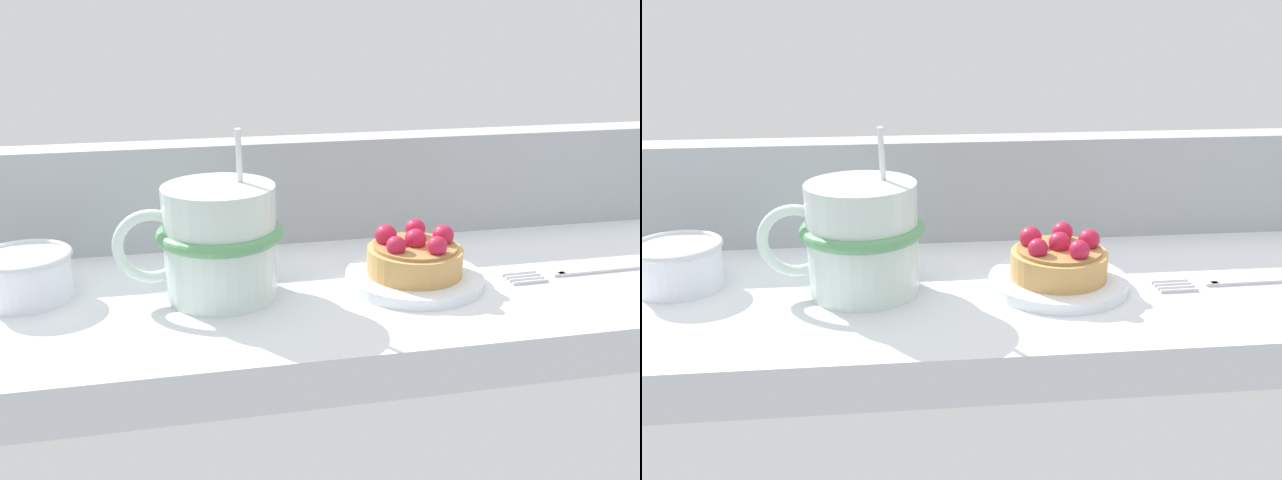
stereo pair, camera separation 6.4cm
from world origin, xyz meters
TOP-DOWN VIEW (x-y plane):
  - ground_plane at (0.00, 0.00)cm, footprint 88.10×30.43cm
  - window_rail_back at (0.00, 13.04)cm, footprint 86.34×4.34cm
  - dessert_plate at (7.65, -2.54)cm, footprint 12.45×12.45cm
  - raspberry_tart at (7.65, -2.51)cm, footprint 8.57×8.57cm
  - coffee_mug at (-9.74, -1.52)cm, footprint 14.41×10.82cm
  - dessert_fork at (24.31, -3.50)cm, footprint 16.63×2.53cm
  - sugar_bowl at (-25.99, 1.16)cm, footprint 8.04×8.04cm

SIDE VIEW (x-z plane):
  - ground_plane at x=0.00cm, z-range -3.94..0.00cm
  - dessert_fork at x=24.31cm, z-range 0.00..0.60cm
  - dessert_plate at x=7.65cm, z-range -0.03..0.98cm
  - sugar_bowl at x=-25.99cm, z-range 0.14..4.36cm
  - raspberry_tart at x=7.65cm, z-range 0.50..4.86cm
  - coffee_mug at x=-9.74cm, z-range -2.26..12.33cm
  - window_rail_back at x=0.00cm, z-range 0.00..10.70cm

